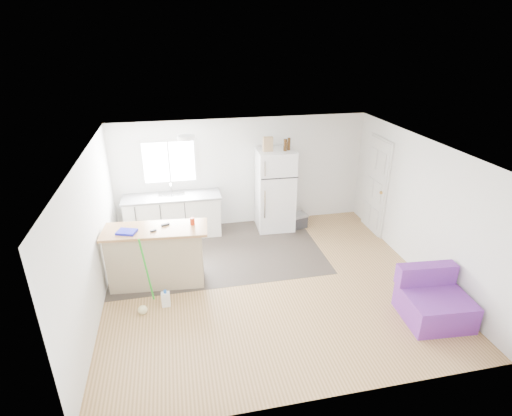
{
  "coord_description": "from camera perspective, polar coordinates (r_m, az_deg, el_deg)",
  "views": [
    {
      "loc": [
        -1.43,
        -5.71,
        4.02
      ],
      "look_at": [
        -0.07,
        0.7,
        1.13
      ],
      "focal_mm": 28.0,
      "sensor_mm": 36.0,
      "label": 1
    }
  ],
  "objects": [
    {
      "name": "room",
      "position": [
        6.53,
        1.89,
        -1.85
      ],
      "size": [
        5.51,
        5.01,
        2.41
      ],
      "color": "olive",
      "rests_on": "ground"
    },
    {
      "name": "kitchen_cabinets",
      "position": [
        8.67,
        -11.73,
        -1.02
      ],
      "size": [
        2.04,
        0.67,
        1.18
      ],
      "rotation": [
        0.0,
        0.0,
        -0.02
      ],
      "color": "white",
      "rests_on": "floor"
    },
    {
      "name": "bottle_right",
      "position": [
        8.41,
        4.7,
        9.11
      ],
      "size": [
        0.08,
        0.08,
        0.25
      ],
      "primitive_type": "cylinder",
      "rotation": [
        0.0,
        0.0,
        0.15
      ],
      "color": "#3B210A",
      "rests_on": "refrigerator"
    },
    {
      "name": "interior_door",
      "position": [
        8.89,
        16.76,
        2.98
      ],
      "size": [
        0.11,
        0.92,
        2.1
      ],
      "color": "white",
      "rests_on": "right_wall"
    },
    {
      "name": "tool_a",
      "position": [
        6.87,
        -12.84,
        -2.33
      ],
      "size": [
        0.15,
        0.09,
        0.03
      ],
      "primitive_type": "cube",
      "rotation": [
        0.0,
        0.0,
        0.35
      ],
      "color": "black",
      "rests_on": "peninsula"
    },
    {
      "name": "vinyl_zone",
      "position": [
        8.07,
        -5.38,
        -6.21
      ],
      "size": [
        4.05,
        2.5,
        0.0
      ],
      "primitive_type": "cube",
      "color": "#352E28",
      "rests_on": "floor"
    },
    {
      "name": "tool_b",
      "position": [
        6.72,
        -14.46,
        -3.16
      ],
      "size": [
        0.11,
        0.07,
        0.03
      ],
      "primitive_type": "cube",
      "rotation": [
        0.0,
        0.0,
        0.39
      ],
      "color": "black",
      "rests_on": "peninsula"
    },
    {
      "name": "cleaner_jug",
      "position": [
        6.68,
        -12.76,
        -12.57
      ],
      "size": [
        0.13,
        0.1,
        0.3
      ],
      "rotation": [
        0.0,
        0.0,
        -0.0
      ],
      "color": "white",
      "rests_on": "floor"
    },
    {
      "name": "cardboard_box",
      "position": [
        8.27,
        1.71,
        9.12
      ],
      "size": [
        0.2,
        0.1,
        0.3
      ],
      "primitive_type": "cube",
      "rotation": [
        0.0,
        0.0,
        -0.02
      ],
      "color": "#A4805E",
      "rests_on": "refrigerator"
    },
    {
      "name": "peninsula",
      "position": [
        7.05,
        -14.03,
        -6.66
      ],
      "size": [
        1.76,
        0.8,
        1.05
      ],
      "rotation": [
        0.0,
        0.0,
        -0.09
      ],
      "color": "tan",
      "rests_on": "floor"
    },
    {
      "name": "window",
      "position": [
        8.57,
        -12.31,
        6.45
      ],
      "size": [
        1.18,
        0.06,
        0.98
      ],
      "color": "white",
      "rests_on": "back_wall"
    },
    {
      "name": "red_cup",
      "position": [
        6.8,
        -9.08,
        -1.88
      ],
      "size": [
        0.09,
        0.09,
        0.12
      ],
      "primitive_type": "cylinder",
      "rotation": [
        0.0,
        0.0,
        0.1
      ],
      "color": "red",
      "rests_on": "peninsula"
    },
    {
      "name": "bottle_left",
      "position": [
        8.31,
        4.2,
        8.96
      ],
      "size": [
        0.07,
        0.07,
        0.25
      ],
      "primitive_type": "cylinder",
      "rotation": [
        0.0,
        0.0,
        -0.04
      ],
      "color": "#3B210A",
      "rests_on": "refrigerator"
    },
    {
      "name": "blue_tray",
      "position": [
        6.79,
        -17.99,
        -3.26
      ],
      "size": [
        0.36,
        0.31,
        0.04
      ],
      "primitive_type": "cube",
      "rotation": [
        0.0,
        0.0,
        -0.35
      ],
      "color": "#1316B6",
      "rests_on": "peninsula"
    },
    {
      "name": "purple_seat",
      "position": [
        6.78,
        23.99,
        -12.1
      ],
      "size": [
        0.99,
        0.94,
        0.76
      ],
      "rotation": [
        0.0,
        0.0,
        -0.08
      ],
      "color": "purple",
      "rests_on": "floor"
    },
    {
      "name": "ceiling_fixture",
      "position": [
        7.11,
        -9.92,
        9.92
      ],
      "size": [
        0.3,
        0.3,
        0.07
      ],
      "primitive_type": "cylinder",
      "color": "white",
      "rests_on": "ceiling"
    },
    {
      "name": "refrigerator",
      "position": [
        8.68,
        2.72,
        2.61
      ],
      "size": [
        0.81,
        0.77,
        1.78
      ],
      "rotation": [
        0.0,
        0.0,
        -0.04
      ],
      "color": "white",
      "rests_on": "floor"
    },
    {
      "name": "mop",
      "position": [
        6.58,
        -15.74,
        -12.47
      ],
      "size": [
        0.26,
        0.37,
        1.33
      ],
      "rotation": [
        0.0,
        0.0,
        -0.25
      ],
      "color": "green",
      "rests_on": "floor"
    },
    {
      "name": "cooler",
      "position": [
        8.98,
        5.9,
        -1.81
      ],
      "size": [
        0.48,
        0.38,
        0.32
      ],
      "rotation": [
        0.0,
        0.0,
        0.26
      ],
      "color": "#2C2C2E",
      "rests_on": "floor"
    }
  ]
}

